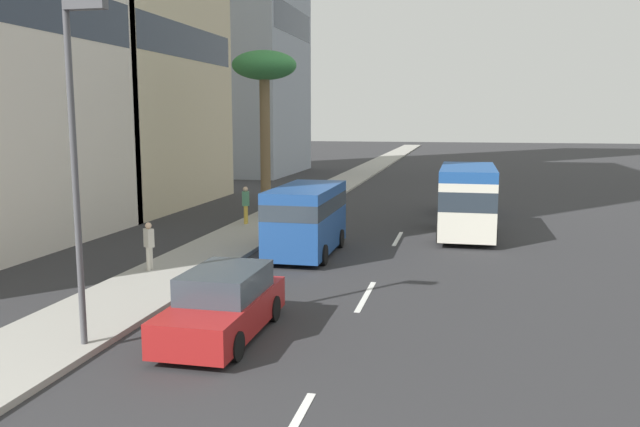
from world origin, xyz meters
TOP-DOWN VIEW (x-y plane):
  - ground_plane at (31.50, 0.00)m, footprint 198.00×198.00m
  - sidewalk_right at (31.50, 6.48)m, footprint 162.00×2.94m
  - lane_stripe_mid at (12.25, 0.00)m, footprint 3.20×0.16m
  - lane_stripe_far at (21.29, 0.00)m, footprint 3.20×0.16m
  - car_lead at (29.74, -2.87)m, footprint 4.07×1.88m
  - minibus_second at (22.53, -2.81)m, footprint 6.02×2.38m
  - van_third at (17.40, 3.01)m, footprint 5.18×2.18m
  - car_fourth at (8.20, 2.75)m, footprint 4.46×1.83m
  - pedestrian_near_lamp at (22.76, 7.24)m, footprint 0.34×0.38m
  - pedestrian_mid_block at (13.29, 7.26)m, footprint 0.36×0.39m
  - palm_tree at (25.67, 7.17)m, footprint 3.20×3.20m
  - street_lamp at (6.64, 5.31)m, footprint 0.24×0.97m

SIDE VIEW (x-z plane):
  - ground_plane at x=31.50m, z-range 0.00..0.00m
  - lane_stripe_mid at x=12.25m, z-range 0.00..0.01m
  - lane_stripe_far at x=21.29m, z-range 0.00..0.01m
  - sidewalk_right at x=31.50m, z-range 0.00..0.15m
  - car_fourth at x=8.20m, z-range -0.04..1.53m
  - car_lead at x=29.74m, z-range -0.05..1.64m
  - pedestrian_mid_block at x=13.29m, z-range 0.22..1.79m
  - pedestrian_near_lamp at x=22.76m, z-range 0.24..1.99m
  - van_third at x=17.40m, z-range 0.18..2.74m
  - minibus_second at x=22.53m, z-range 0.15..3.15m
  - street_lamp at x=6.64m, z-range 0.96..8.29m
  - palm_tree at x=25.67m, z-range 3.09..11.28m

